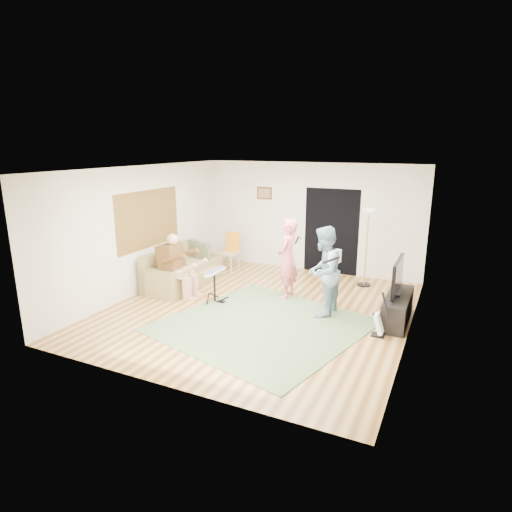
{
  "coord_description": "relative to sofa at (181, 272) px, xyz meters",
  "views": [
    {
      "loc": [
        3.28,
        -7.07,
        3.14
      ],
      "look_at": [
        -0.21,
        0.3,
        0.99
      ],
      "focal_mm": 30.0,
      "sensor_mm": 36.0,
      "label": 1
    }
  ],
  "objects": [
    {
      "name": "area_rug",
      "position": [
        2.66,
        -1.3,
        -0.27
      ],
      "size": [
        3.88,
        3.88,
        0.02
      ],
      "primitive_type": "cube",
      "rotation": [
        0.0,
        0.0,
        -0.25
      ],
      "color": "#556D42",
      "rests_on": "floor"
    },
    {
      "name": "singer",
      "position": [
        2.51,
        0.27,
        0.56
      ],
      "size": [
        0.42,
        0.62,
        1.67
      ],
      "primitive_type": "imported",
      "rotation": [
        0.0,
        0.0,
        -1.54
      ],
      "color": "#DF616F",
      "rests_on": "floor"
    },
    {
      "name": "guitarist",
      "position": [
        3.47,
        -0.38,
        0.57
      ],
      "size": [
        0.66,
        0.84,
        1.7
      ],
      "primitive_type": "imported",
      "rotation": [
        0.0,
        0.0,
        -1.6
      ],
      "color": "slate",
      "rests_on": "floor"
    },
    {
      "name": "dining_chair",
      "position": [
        0.47,
        1.49,
        0.06
      ],
      "size": [
        0.45,
        0.47,
        0.96
      ],
      "rotation": [
        0.0,
        0.0,
        -0.11
      ],
      "color": "tan",
      "rests_on": "floor"
    },
    {
      "name": "picture_frame",
      "position": [
        1.04,
        2.35,
        1.62
      ],
      "size": [
        0.42,
        0.03,
        0.32
      ],
      "primitive_type": "cube",
      "color": "#3F2314",
      "rests_on": "walls"
    },
    {
      "name": "guitar_held",
      "position": [
        3.67,
        -0.38,
        0.88
      ],
      "size": [
        0.28,
        0.61,
        0.26
      ],
      "primitive_type": null,
      "rotation": [
        0.0,
        0.0,
        -0.28
      ],
      "color": "white",
      "rests_on": "guitarist"
    },
    {
      "name": "doorway",
      "position": [
        2.84,
        2.35,
        0.77
      ],
      "size": [
        2.1,
        0.0,
        2.1
      ],
      "primitive_type": "plane",
      "rotation": [
        1.57,
        0.0,
        0.0
      ],
      "color": "black",
      "rests_on": "walls"
    },
    {
      "name": "tv_cabinet",
      "position": [
        4.79,
        -0.08,
        -0.03
      ],
      "size": [
        0.4,
        1.4,
        0.5
      ],
      "primitive_type": "cube",
      "color": "black",
      "rests_on": "floor"
    },
    {
      "name": "microphone",
      "position": [
        2.71,
        0.27,
        0.97
      ],
      "size": [
        0.06,
        0.06,
        0.24
      ],
      "primitive_type": null,
      "color": "black",
      "rests_on": "singer"
    },
    {
      "name": "sofa",
      "position": [
        0.0,
        0.0,
        0.0
      ],
      "size": [
        0.85,
        2.07,
        0.84
      ],
      "color": "olive",
      "rests_on": "floor"
    },
    {
      "name": "drummer",
      "position": [
        0.42,
        -0.65,
        0.24
      ],
      "size": [
        0.87,
        0.48,
        1.33
      ],
      "color": "brown",
      "rests_on": "sofa"
    },
    {
      "name": "drum_kit",
      "position": [
        1.29,
        -0.65,
        0.02
      ],
      "size": [
        0.38,
        0.67,
        0.69
      ],
      "color": "black",
      "rests_on": "floor"
    },
    {
      "name": "torchiere_lamp",
      "position": [
        3.83,
        1.71,
        0.92
      ],
      "size": [
        0.31,
        0.31,
        1.75
      ],
      "color": "black",
      "rests_on": "floor"
    },
    {
      "name": "walls",
      "position": [
        2.29,
        -0.64,
        1.07
      ],
      "size": [
        5.5,
        6.0,
        2.7
      ],
      "primitive_type": null,
      "color": "beige",
      "rests_on": "floor"
    },
    {
      "name": "ceiling",
      "position": [
        2.29,
        -0.64,
        2.42
      ],
      "size": [
        6.0,
        6.0,
        0.0
      ],
      "primitive_type": "plane",
      "rotation": [
        3.14,
        0.0,
        0.0
      ],
      "color": "white",
      "rests_on": "walls"
    },
    {
      "name": "floor",
      "position": [
        2.29,
        -0.64,
        -0.28
      ],
      "size": [
        6.0,
        6.0,
        0.0
      ],
      "primitive_type": "plane",
      "color": "brown",
      "rests_on": "ground"
    },
    {
      "name": "guitar_spare",
      "position": [
        4.6,
        -0.86,
        -0.05
      ],
      "size": [
        0.28,
        0.25,
        0.79
      ],
      "color": "black",
      "rests_on": "floor"
    },
    {
      "name": "window_blinds",
      "position": [
        -0.45,
        -0.44,
        1.27
      ],
      "size": [
        0.0,
        2.05,
        2.05
      ],
      "primitive_type": "plane",
      "rotation": [
        1.57,
        0.0,
        1.57
      ],
      "color": "brown",
      "rests_on": "walls"
    },
    {
      "name": "television",
      "position": [
        4.74,
        -0.08,
        0.57
      ],
      "size": [
        0.06,
        1.04,
        0.62
      ],
      "primitive_type": "cube",
      "color": "black",
      "rests_on": "tv_cabinet"
    }
  ]
}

